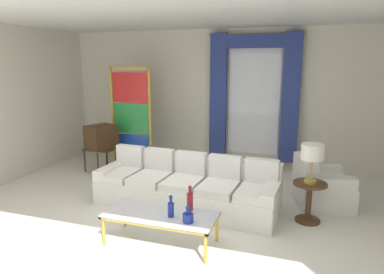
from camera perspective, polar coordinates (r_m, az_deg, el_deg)
name	(u,v)px	position (r m, az deg, el deg)	size (l,w,h in m)	color
ground_plane	(172,216)	(5.40, -3.33, -12.90)	(16.00, 16.00, 0.00)	silver
wall_rear	(221,98)	(7.85, 4.80, 6.40)	(8.00, 0.12, 3.00)	silver
wall_left	(5,104)	(7.55, -28.51, 4.74)	(0.12, 7.00, 3.00)	silver
ceiling_slab	(188,14)	(5.69, -0.58, 19.59)	(8.00, 7.60, 0.04)	white
curtained_window	(254,89)	(7.53, 10.15, 7.85)	(2.00, 0.17, 2.70)	white
couch_white_long	(187,188)	(5.65, -0.78, -8.34)	(2.97, 1.12, 0.86)	white
coffee_table	(161,216)	(4.53, -5.20, -12.85)	(1.43, 0.62, 0.41)	silver
bottle_blue_decanter	(188,217)	(4.25, -0.65, -13.00)	(0.13, 0.13, 0.21)	navy
bottle_crystal_tall	(190,200)	(4.53, -0.34, -10.42)	(0.08, 0.08, 0.34)	maroon
bottle_amber_squat	(171,208)	(4.38, -3.50, -11.65)	(0.08, 0.08, 0.28)	navy
vintage_tv	(101,138)	(7.55, -14.75, -0.13)	(0.69, 0.74, 1.35)	#472D19
armchair_white	(319,188)	(6.03, 20.25, -7.96)	(1.00, 0.99, 0.80)	white
stained_glass_divider	(131,121)	(7.59, -9.98, 2.68)	(0.95, 0.05, 2.20)	gold
peacock_figurine	(139,163)	(7.34, -8.72, -4.31)	(0.44, 0.60, 0.50)	beige
round_side_table	(309,198)	(5.37, 18.74, -9.57)	(0.48, 0.48, 0.59)	#472D19
table_lamp_brass	(312,154)	(5.17, 19.25, -2.62)	(0.32, 0.32, 0.57)	#B29338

